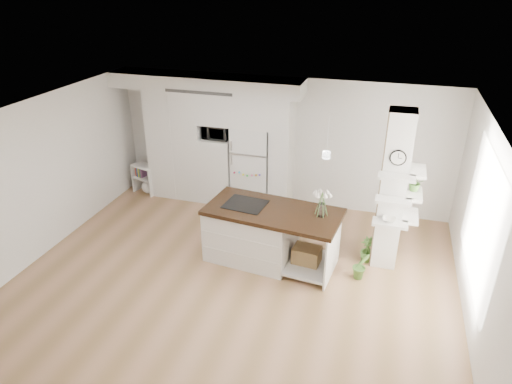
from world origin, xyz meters
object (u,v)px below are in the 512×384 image
bookshelf (146,181)px  floor_plant_a (361,266)px  refrigerator (253,166)px  kitchen_island (258,232)px

bookshelf → floor_plant_a: bookshelf is taller
refrigerator → floor_plant_a: refrigerator is taller
refrigerator → bookshelf: (-2.45, -0.19, -0.58)m
bookshelf → floor_plant_a: size_ratio=1.37×
bookshelf → floor_plant_a: bearing=-5.3°
refrigerator → bookshelf: 2.53m
kitchen_island → bookshelf: kitchen_island is taller
kitchen_island → bookshelf: 3.65m
refrigerator → kitchen_island: size_ratio=0.75×
refrigerator → floor_plant_a: 3.29m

